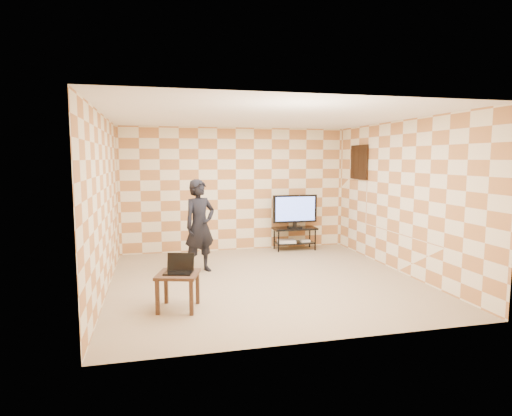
# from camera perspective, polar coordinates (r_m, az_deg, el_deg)

# --- Properties ---
(floor) EXTENTS (5.00, 5.00, 0.00)m
(floor) POSITION_cam_1_polar(r_m,az_deg,el_deg) (7.28, 1.11, -9.57)
(floor) COLOR tan
(floor) RESTS_ON ground
(wall_back) EXTENTS (5.00, 0.02, 2.70)m
(wall_back) POSITION_cam_1_polar(r_m,az_deg,el_deg) (9.46, -2.68, 2.49)
(wall_back) COLOR beige
(wall_back) RESTS_ON ground
(wall_front) EXTENTS (5.00, 0.02, 2.70)m
(wall_front) POSITION_cam_1_polar(r_m,az_deg,el_deg) (4.66, 8.90, -1.82)
(wall_front) COLOR beige
(wall_front) RESTS_ON ground
(wall_left) EXTENTS (0.02, 5.00, 2.70)m
(wall_left) POSITION_cam_1_polar(r_m,az_deg,el_deg) (6.84, -19.58, 0.54)
(wall_left) COLOR beige
(wall_left) RESTS_ON ground
(wall_right) EXTENTS (0.02, 5.00, 2.70)m
(wall_right) POSITION_cam_1_polar(r_m,az_deg,el_deg) (8.02, 18.69, 1.42)
(wall_right) COLOR beige
(wall_right) RESTS_ON ground
(ceiling) EXTENTS (5.00, 5.00, 0.02)m
(ceiling) POSITION_cam_1_polar(r_m,az_deg,el_deg) (7.02, 1.16, 12.10)
(ceiling) COLOR white
(ceiling) RESTS_ON wall_back
(wall_art) EXTENTS (0.04, 0.72, 0.72)m
(wall_art) POSITION_cam_1_polar(r_m,az_deg,el_deg) (9.33, 13.59, 5.95)
(wall_art) COLOR black
(wall_art) RESTS_ON wall_right
(tv_stand) EXTENTS (0.96, 0.43, 0.50)m
(tv_stand) POSITION_cam_1_polar(r_m,az_deg,el_deg) (9.58, 5.17, -3.41)
(tv_stand) COLOR black
(tv_stand) RESTS_ON floor
(tv) EXTENTS (1.01, 0.19, 0.73)m
(tv) POSITION_cam_1_polar(r_m,az_deg,el_deg) (9.50, 5.21, -0.20)
(tv) COLOR black
(tv) RESTS_ON tv_stand
(dvd_player) EXTENTS (0.42, 0.32, 0.06)m
(dvd_player) POSITION_cam_1_polar(r_m,az_deg,el_deg) (9.52, 4.08, -4.44)
(dvd_player) COLOR silver
(dvd_player) RESTS_ON tv_stand
(game_console) EXTENTS (0.21, 0.15, 0.05)m
(game_console) POSITION_cam_1_polar(r_m,az_deg,el_deg) (9.67, 6.57, -4.35)
(game_console) COLOR silver
(game_console) RESTS_ON tv_stand
(side_table) EXTENTS (0.66, 0.66, 0.50)m
(side_table) POSITION_cam_1_polar(r_m,az_deg,el_deg) (5.92, -10.36, -9.35)
(side_table) COLOR #381F15
(side_table) RESTS_ON floor
(laptop) EXTENTS (0.44, 0.38, 0.25)m
(laptop) POSITION_cam_1_polar(r_m,az_deg,el_deg) (5.91, -10.18, -7.95)
(laptop) COLOR black
(laptop) RESTS_ON side_table
(person) EXTENTS (0.72, 0.63, 1.67)m
(person) POSITION_cam_1_polar(r_m,az_deg,el_deg) (7.68, -7.51, -2.40)
(person) COLOR black
(person) RESTS_ON floor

